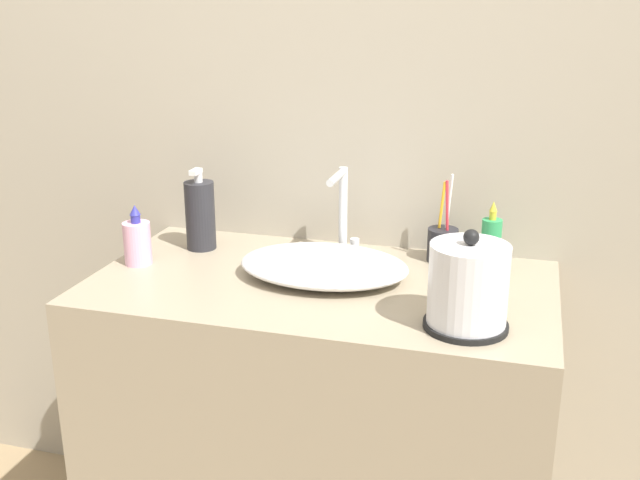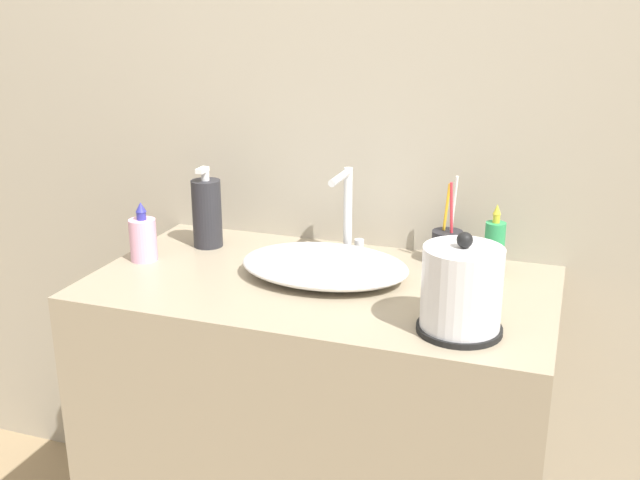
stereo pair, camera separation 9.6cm
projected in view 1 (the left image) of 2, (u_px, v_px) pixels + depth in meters
wall_back at (354, 63)px, 1.85m from camera, size 6.00×0.04×2.60m
vanity_counter at (320, 439)px, 1.85m from camera, size 1.06×0.58×0.84m
sink_basin at (322, 265)px, 1.73m from camera, size 0.40×0.28×0.06m
faucet at (342, 208)px, 1.85m from camera, size 0.06×0.14×0.22m
electric_kettle at (468, 290)px, 1.45m from camera, size 0.17×0.17×0.20m
toothbrush_cup at (443, 243)px, 1.83m from camera, size 0.07×0.07×0.22m
lotion_bottle at (200, 215)px, 1.91m from camera, size 0.08×0.08×0.21m
shampoo_bottle at (491, 244)px, 1.75m from camera, size 0.05×0.05×0.17m
mouthwash_bottle at (137, 242)px, 1.81m from camera, size 0.07×0.07×0.15m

